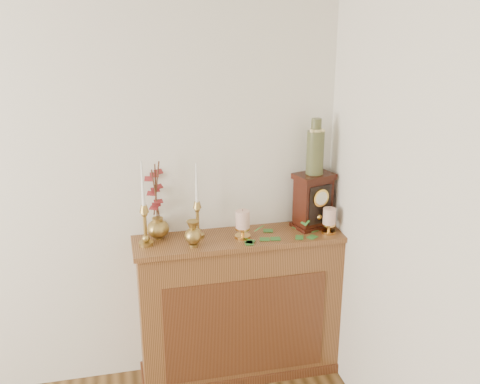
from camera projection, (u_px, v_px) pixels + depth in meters
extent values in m
cube|color=brown|center=(240.00, 308.00, 3.42)|extent=(1.20, 0.30, 0.90)
cube|color=brown|center=(246.00, 328.00, 3.29)|extent=(0.96, 0.01, 0.63)
cube|color=brown|center=(240.00, 238.00, 3.27)|extent=(1.24, 0.34, 0.03)
cube|color=brown|center=(240.00, 366.00, 3.56)|extent=(1.23, 0.33, 0.06)
cylinder|color=#A99143|center=(146.00, 243.00, 3.14)|extent=(0.08, 0.08, 0.02)
sphere|color=#A99143|center=(146.00, 238.00, 3.13)|extent=(0.04, 0.04, 0.04)
cylinder|color=#A99143|center=(145.00, 227.00, 3.10)|extent=(0.02, 0.02, 0.14)
sphere|color=#A99143|center=(144.00, 214.00, 3.08)|extent=(0.04, 0.04, 0.04)
cone|color=#A99143|center=(144.00, 209.00, 3.07)|extent=(0.05, 0.05, 0.04)
cone|color=silver|center=(143.00, 184.00, 3.02)|extent=(0.02, 0.02, 0.25)
cylinder|color=#A99143|center=(198.00, 236.00, 3.24)|extent=(0.07, 0.07, 0.02)
sphere|color=#A99143|center=(198.00, 231.00, 3.23)|extent=(0.04, 0.04, 0.04)
cylinder|color=#A99143|center=(198.00, 221.00, 3.21)|extent=(0.02, 0.02, 0.13)
sphere|color=#A99143|center=(197.00, 209.00, 3.19)|extent=(0.03, 0.03, 0.03)
cone|color=#A99143|center=(197.00, 205.00, 3.18)|extent=(0.05, 0.05, 0.04)
cone|color=silver|center=(197.00, 183.00, 3.14)|extent=(0.02, 0.02, 0.23)
cylinder|color=#A99143|center=(193.00, 245.00, 3.12)|extent=(0.05, 0.05, 0.02)
sphere|color=#A99143|center=(193.00, 236.00, 3.10)|extent=(0.10, 0.10, 0.10)
cone|color=#A99143|center=(193.00, 225.00, 3.08)|extent=(0.07, 0.07, 0.05)
cylinder|color=#A99143|center=(158.00, 237.00, 3.23)|extent=(0.05, 0.05, 0.01)
ellipsoid|color=#A99143|center=(158.00, 229.00, 3.21)|extent=(0.13, 0.13, 0.11)
cylinder|color=#A99143|center=(158.00, 220.00, 3.19)|extent=(0.06, 0.06, 0.02)
cylinder|color=#472819|center=(155.00, 194.00, 3.15)|extent=(0.04, 0.08, 0.30)
cylinder|color=#472819|center=(156.00, 191.00, 3.15)|extent=(0.01, 0.07, 0.33)
cylinder|color=#472819|center=(156.00, 189.00, 3.14)|extent=(0.04, 0.12, 0.35)
cylinder|color=#E3A94F|center=(243.00, 236.00, 3.23)|extent=(0.09, 0.09, 0.02)
cylinder|color=#E3A94F|center=(243.00, 232.00, 3.23)|extent=(0.02, 0.02, 0.04)
cylinder|color=#E3A94F|center=(243.00, 228.00, 3.22)|extent=(0.09, 0.09, 0.01)
cylinder|color=#FFE7C7|center=(243.00, 219.00, 3.20)|extent=(0.08, 0.08, 0.10)
cylinder|color=#472819|center=(243.00, 210.00, 3.18)|extent=(0.00, 0.00, 0.01)
cylinder|color=#E3A94F|center=(328.00, 232.00, 3.30)|extent=(0.08, 0.08, 0.02)
cylinder|color=#E3A94F|center=(329.00, 228.00, 3.29)|extent=(0.02, 0.02, 0.04)
cylinder|color=#E3A94F|center=(329.00, 224.00, 3.29)|extent=(0.08, 0.08, 0.01)
cylinder|color=#FFE7C7|center=(329.00, 216.00, 3.27)|extent=(0.08, 0.08, 0.09)
cylinder|color=#472819|center=(330.00, 208.00, 3.25)|extent=(0.00, 0.00, 0.01)
cube|color=#2D6627|center=(271.00, 231.00, 3.32)|extent=(0.05, 0.06, 0.00)
cube|color=#2D6627|center=(255.00, 235.00, 3.26)|extent=(0.06, 0.07, 0.00)
cube|color=#2D6627|center=(256.00, 243.00, 3.16)|extent=(0.05, 0.06, 0.00)
cube|color=#2D6627|center=(244.00, 235.00, 3.27)|extent=(0.07, 0.06, 0.00)
cube|color=#2D6627|center=(279.00, 240.00, 3.19)|extent=(0.06, 0.06, 0.00)
cube|color=#2D6627|center=(301.00, 237.00, 3.23)|extent=(0.07, 0.06, 0.00)
cube|color=#2D6627|center=(238.00, 242.00, 3.17)|extent=(0.07, 0.07, 0.00)
cube|color=#2D6627|center=(263.00, 231.00, 3.32)|extent=(0.05, 0.06, 0.00)
cube|color=#2D6627|center=(277.00, 234.00, 3.27)|extent=(0.06, 0.07, 0.00)
cube|color=#2D6627|center=(245.00, 228.00, 3.22)|extent=(0.05, 0.04, 0.03)
cube|color=#2D6627|center=(259.00, 228.00, 3.17)|extent=(0.04, 0.06, 0.03)
cube|color=#2D6627|center=(305.00, 222.00, 3.28)|extent=(0.06, 0.06, 0.03)
cube|color=#33110A|center=(312.00, 225.00, 3.39)|extent=(0.26, 0.22, 0.02)
cube|color=#33110A|center=(313.00, 202.00, 3.35)|extent=(0.23, 0.19, 0.29)
cube|color=#33110A|center=(314.00, 176.00, 3.29)|extent=(0.26, 0.22, 0.03)
cube|color=black|center=(320.00, 205.00, 3.29)|extent=(0.15, 0.05, 0.23)
cylinder|color=gold|center=(321.00, 198.00, 3.27)|extent=(0.11, 0.04, 0.11)
cylinder|color=silver|center=(321.00, 198.00, 3.27)|extent=(0.08, 0.03, 0.08)
sphere|color=gold|center=(319.00, 217.00, 3.32)|extent=(0.04, 0.04, 0.04)
cylinder|color=#1A3527|center=(315.00, 153.00, 3.25)|extent=(0.10, 0.10, 0.25)
cylinder|color=#1A3527|center=(316.00, 126.00, 3.19)|extent=(0.06, 0.06, 0.08)
cylinder|color=#D9C27D|center=(316.00, 130.00, 3.20)|extent=(0.07, 0.07, 0.02)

